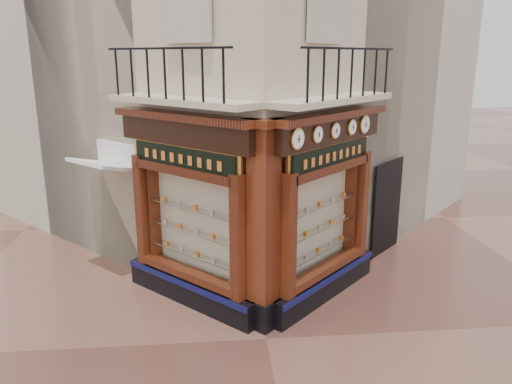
{
  "coord_description": "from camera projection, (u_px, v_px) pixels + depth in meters",
  "views": [
    {
      "loc": [
        -0.93,
        -8.06,
        5.03
      ],
      "look_at": [
        -0.0,
        2.0,
        2.26
      ],
      "focal_mm": 35.0,
      "sensor_mm": 36.0,
      "label": 1
    }
  ],
  "objects": [
    {
      "name": "signboard_right",
      "position": [
        331.0,
        156.0,
        9.92
      ],
      "size": [
        2.12,
        2.12,
        0.57
      ],
      "rotation": [
        0.0,
        0.0,
        0.79
      ],
      "color": "#E69443",
      "rests_on": "ground"
    },
    {
      "name": "signboard_left",
      "position": [
        183.0,
        158.0,
        9.66
      ],
      "size": [
        2.16,
        2.16,
        0.58
      ],
      "rotation": [
        0.0,
        0.0,
        2.36
      ],
      "color": "#E69443",
      "rests_on": "ground"
    },
    {
      "name": "clock_b",
      "position": [
        317.0,
        135.0,
        9.19
      ],
      "size": [
        0.26,
        0.26,
        0.32
      ],
      "rotation": [
        0.0,
        0.0,
        0.79
      ],
      "color": "#BF903F",
      "rests_on": "ground"
    },
    {
      "name": "neighbour_right",
      "position": [
        313.0,
        40.0,
        16.21
      ],
      "size": [
        11.31,
        11.31,
        11.0
      ],
      "primitive_type": "cube",
      "rotation": [
        0.0,
        0.0,
        0.79
      ],
      "color": "beige",
      "rests_on": "ground"
    },
    {
      "name": "balcony",
      "position": [
        259.0,
        100.0,
        9.47
      ],
      "size": [
        5.94,
        2.97,
        1.03
      ],
      "color": "beige",
      "rests_on": "ground"
    },
    {
      "name": "corner_pilaster",
      "position": [
        264.0,
        230.0,
        9.12
      ],
      "size": [
        0.85,
        0.85,
        3.98
      ],
      "rotation": [
        0.0,
        0.0,
        0.79
      ],
      "color": "black",
      "rests_on": "ground"
    },
    {
      "name": "clock_a",
      "position": [
        297.0,
        139.0,
        8.71
      ],
      "size": [
        0.31,
        0.31,
        0.39
      ],
      "rotation": [
        0.0,
        0.0,
        0.79
      ],
      "color": "#BF903F",
      "rests_on": "ground"
    },
    {
      "name": "ground",
      "position": [
        266.0,
        339.0,
        9.15
      ],
      "size": [
        80.0,
        80.0,
        0.0
      ],
      "primitive_type": "plane",
      "color": "#533026",
      "rests_on": "ground"
    },
    {
      "name": "neighbour_left",
      "position": [
        159.0,
        40.0,
        15.77
      ],
      "size": [
        11.31,
        11.31,
        11.0
      ],
      "primitive_type": "cube",
      "rotation": [
        0.0,
        0.0,
        0.79
      ],
      "color": "beige",
      "rests_on": "ground"
    },
    {
      "name": "shopfront_right",
      "position": [
        326.0,
        209.0,
        10.26
      ],
      "size": [
        2.86,
        2.86,
        3.98
      ],
      "rotation": [
        0.0,
        0.0,
        0.79
      ],
      "color": "black",
      "rests_on": "ground"
    },
    {
      "name": "clock_d",
      "position": [
        352.0,
        127.0,
        10.13
      ],
      "size": [
        0.27,
        0.27,
        0.33
      ],
      "rotation": [
        0.0,
        0.0,
        0.79
      ],
      "color": "#BF903F",
      "rests_on": "ground"
    },
    {
      "name": "clock_e",
      "position": [
        364.0,
        124.0,
        10.54
      ],
      "size": [
        0.31,
        0.31,
        0.39
      ],
      "rotation": [
        0.0,
        0.0,
        0.79
      ],
      "color": "#BF903F",
      "rests_on": "ground"
    },
    {
      "name": "main_building",
      "position": [
        242.0,
        18.0,
        13.48
      ],
      "size": [
        11.31,
        11.31,
        12.0
      ],
      "primitive_type": "cube",
      "rotation": [
        0.0,
        0.0,
        0.79
      ],
      "color": "beige",
      "rests_on": "ground"
    },
    {
      "name": "awning",
      "position": [
        110.0,
        273.0,
        11.93
      ],
      "size": [
        1.67,
        1.67,
        0.29
      ],
      "primitive_type": null,
      "rotation": [
        0.24,
        0.0,
        2.36
      ],
      "color": "white",
      "rests_on": "ground"
    },
    {
      "name": "clock_c",
      "position": [
        335.0,
        131.0,
        9.65
      ],
      "size": [
        0.26,
        0.26,
        0.31
      ],
      "rotation": [
        0.0,
        0.0,
        0.79
      ],
      "color": "#BF903F",
      "rests_on": "ground"
    },
    {
      "name": "shopfront_left",
      "position": [
        188.0,
        213.0,
        10.01
      ],
      "size": [
        2.86,
        2.86,
        3.98
      ],
      "rotation": [
        0.0,
        0.0,
        2.36
      ],
      "color": "black",
      "rests_on": "ground"
    }
  ]
}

